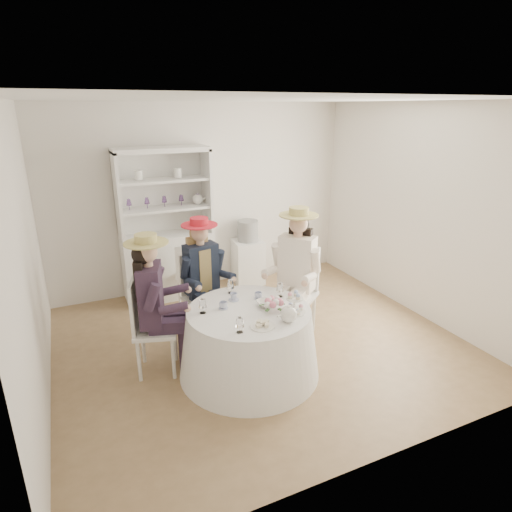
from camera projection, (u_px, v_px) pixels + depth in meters
name	position (u px, v px, depth m)	size (l,w,h in m)	color
ground	(259.00, 342.00, 5.05)	(4.50, 4.50, 0.00)	brown
ceiling	(260.00, 99.00, 4.15)	(4.50, 4.50, 0.00)	white
wall_back	(203.00, 198.00, 6.32)	(4.50, 4.50, 0.00)	silver
wall_front	(385.00, 308.00, 2.88)	(4.50, 4.50, 0.00)	silver
wall_left	(26.00, 262.00, 3.72)	(4.50, 4.50, 0.00)	silver
wall_right	(419.00, 212.00, 5.48)	(4.50, 4.50, 0.00)	silver
tea_table	(249.00, 341.00, 4.38)	(1.45, 1.45, 0.72)	white
hutch	(168.00, 246.00, 6.07)	(1.37, 0.76, 2.13)	silver
side_table	(248.00, 262.00, 6.68)	(0.44, 0.44, 0.68)	silver
hatbox	(248.00, 231.00, 6.51)	(0.32, 0.32, 0.32)	black
guest_left	(154.00, 297.00, 4.25)	(0.61, 0.56, 1.50)	silver
guest_mid	(202.00, 271.00, 4.96)	(0.55, 0.57, 1.46)	silver
guest_right	(296.00, 266.00, 4.94)	(0.68, 0.65, 1.58)	silver
spare_chair	(189.00, 272.00, 5.87)	(0.45, 0.45, 0.89)	silver
teacup_a	(223.00, 306.00, 4.27)	(0.08, 0.08, 0.07)	white
teacup_b	(234.00, 297.00, 4.46)	(0.08, 0.08, 0.07)	white
teacup_c	(258.00, 296.00, 4.50)	(0.08, 0.08, 0.06)	white
flower_bowl	(266.00, 304.00, 4.33)	(0.19, 0.19, 0.05)	white
flower_arrangement	(273.00, 302.00, 4.22)	(0.18, 0.18, 0.07)	pink
table_teapot	(289.00, 314.00, 4.01)	(0.23, 0.16, 0.17)	white
sandwich_plate	(263.00, 325.00, 3.93)	(0.23, 0.23, 0.05)	white
cupcake_stand	(294.00, 305.00, 4.18)	(0.23, 0.23, 0.21)	white
stemware_set	(249.00, 303.00, 4.24)	(0.95, 0.91, 0.15)	white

